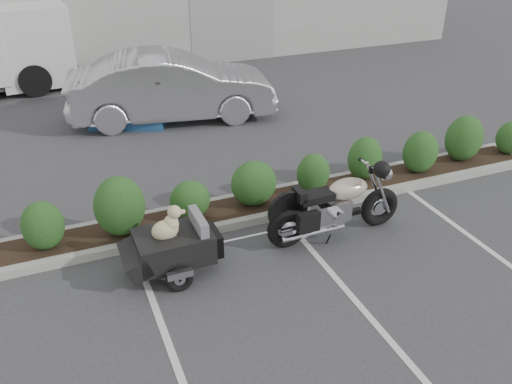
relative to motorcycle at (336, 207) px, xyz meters
name	(u,v)px	position (x,y,z in m)	size (l,w,h in m)	color
ground	(259,291)	(-1.76, -0.90, -0.57)	(90.00, 90.00, 0.00)	#38383A
planter_kerb	(264,205)	(-0.76, 1.30, -0.50)	(12.00, 1.00, 0.15)	#9E9E93
motorcycle	(336,207)	(0.00, 0.00, 0.00)	(2.49, 0.84, 1.43)	black
pet_trailer	(173,245)	(-2.79, 0.02, -0.07)	(1.97, 1.10, 1.18)	black
sedan	(172,87)	(-1.12, 6.47, 0.28)	(1.80, 5.17, 1.70)	silver
dumpster	(128,98)	(-2.22, 6.60, 0.07)	(2.29, 1.96, 1.27)	navy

